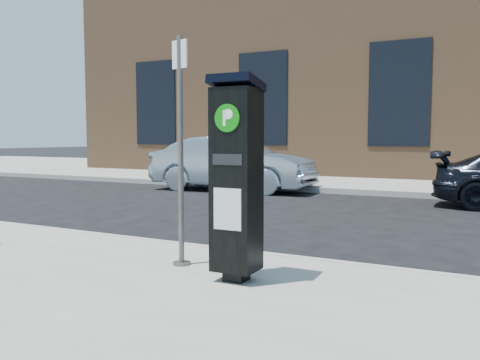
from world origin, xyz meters
The scene contains 8 objects.
ground centered at (0.00, 0.00, 0.00)m, with size 120.00×120.00×0.00m, color black.
sidewalk_far centered at (0.00, 14.00, 0.07)m, with size 60.00×12.00×0.15m, color gray.
curb_near centered at (0.00, -0.02, 0.07)m, with size 60.00×0.12×0.16m, color #9E9B93.
curb_far centered at (0.00, 8.02, 0.07)m, with size 60.00×0.12×0.16m, color #9E9B93.
building centered at (0.00, 17.00, 4.15)m, with size 28.00×10.05×8.25m.
parking_kiosk centered at (0.94, -1.21, 1.17)m, with size 0.46×0.41×1.99m.
sign_pole centered at (0.11, -0.95, 1.38)m, with size 0.22×0.20×2.48m.
car_silver centered at (-3.79, 7.40, 0.78)m, with size 1.66×4.75×1.56m, color #869AAB.
Camera 1 is at (3.25, -5.52, 1.55)m, focal length 38.00 mm.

